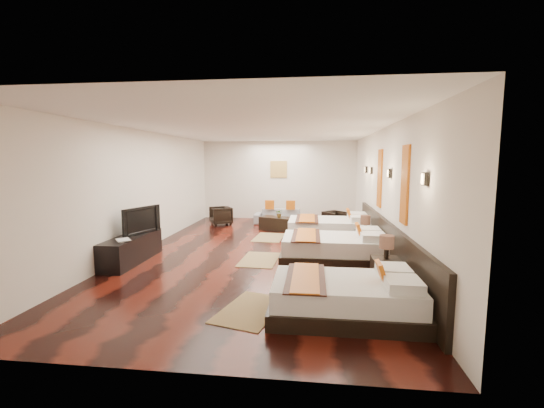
# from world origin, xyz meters

# --- Properties ---
(floor) EXTENTS (5.50, 9.50, 0.01)m
(floor) POSITION_xyz_m (0.00, 0.00, 0.00)
(floor) COLOR black
(floor) RESTS_ON ground
(ceiling) EXTENTS (5.50, 9.50, 0.01)m
(ceiling) POSITION_xyz_m (0.00, 0.00, 2.80)
(ceiling) COLOR white
(ceiling) RESTS_ON floor
(back_wall) EXTENTS (5.50, 0.01, 2.80)m
(back_wall) POSITION_xyz_m (0.00, 4.75, 1.40)
(back_wall) COLOR silver
(back_wall) RESTS_ON floor
(left_wall) EXTENTS (0.01, 9.50, 2.80)m
(left_wall) POSITION_xyz_m (-2.75, 0.00, 1.40)
(left_wall) COLOR silver
(left_wall) RESTS_ON floor
(right_wall) EXTENTS (0.01, 9.50, 2.80)m
(right_wall) POSITION_xyz_m (2.75, 0.00, 1.40)
(right_wall) COLOR silver
(right_wall) RESTS_ON floor
(headboard_panel) EXTENTS (0.08, 6.60, 0.90)m
(headboard_panel) POSITION_xyz_m (2.71, -0.80, 0.45)
(headboard_panel) COLOR black
(headboard_panel) RESTS_ON floor
(bed_near) EXTENTS (2.01, 1.26, 0.77)m
(bed_near) POSITION_xyz_m (1.70, -3.24, 0.26)
(bed_near) COLOR black
(bed_near) RESTS_ON floor
(bed_mid) EXTENTS (2.17, 1.36, 0.83)m
(bed_mid) POSITION_xyz_m (1.70, -0.64, 0.28)
(bed_mid) COLOR black
(bed_mid) RESTS_ON floor
(bed_far) EXTENTS (2.22, 1.39, 0.85)m
(bed_far) POSITION_xyz_m (1.70, 1.46, 0.29)
(bed_far) COLOR black
(bed_far) RESTS_ON floor
(nightstand_a) EXTENTS (0.44, 0.44, 0.88)m
(nightstand_a) POSITION_xyz_m (2.45, -2.05, 0.31)
(nightstand_a) COLOR black
(nightstand_a) RESTS_ON floor
(nightstand_b) EXTENTS (0.43, 0.43, 0.85)m
(nightstand_b) POSITION_xyz_m (2.45, 0.31, 0.30)
(nightstand_b) COLOR black
(nightstand_b) RESTS_ON floor
(jute_mat_near) EXTENTS (1.04, 1.35, 0.01)m
(jute_mat_near) POSITION_xyz_m (0.38, -3.21, 0.01)
(jute_mat_near) COLOR olive
(jute_mat_near) RESTS_ON floor
(jute_mat_mid) EXTENTS (0.81, 1.24, 0.01)m
(jute_mat_mid) POSITION_xyz_m (0.12, -0.69, 0.01)
(jute_mat_mid) COLOR olive
(jute_mat_mid) RESTS_ON floor
(jute_mat_far) EXTENTS (0.83, 1.25, 0.01)m
(jute_mat_far) POSITION_xyz_m (0.05, 1.51, 0.01)
(jute_mat_far) COLOR olive
(jute_mat_far) RESTS_ON floor
(tv_console) EXTENTS (0.50, 1.80, 0.55)m
(tv_console) POSITION_xyz_m (-2.50, -1.13, 0.28)
(tv_console) COLOR black
(tv_console) RESTS_ON floor
(tv) EXTENTS (0.45, 1.00, 0.58)m
(tv) POSITION_xyz_m (-2.45, -0.89, 0.84)
(tv) COLOR black
(tv) RESTS_ON tv_console
(book) EXTENTS (0.38, 0.39, 0.03)m
(book) POSITION_xyz_m (-2.50, -1.67, 0.56)
(book) COLOR black
(book) RESTS_ON tv_console
(figurine) EXTENTS (0.35, 0.35, 0.34)m
(figurine) POSITION_xyz_m (-2.50, -0.38, 0.72)
(figurine) COLOR brown
(figurine) RESTS_ON tv_console
(sofa) EXTENTS (1.70, 0.70, 0.49)m
(sofa) POSITION_xyz_m (0.15, 3.66, 0.25)
(sofa) COLOR gray
(sofa) RESTS_ON floor
(armchair_left) EXTENTS (0.89, 0.88, 0.60)m
(armchair_left) POSITION_xyz_m (-1.78, 3.28, 0.30)
(armchair_left) COLOR black
(armchair_left) RESTS_ON floor
(armchair_right) EXTENTS (0.83, 0.83, 0.54)m
(armchair_right) POSITION_xyz_m (1.92, 3.11, 0.27)
(armchair_right) COLOR black
(armchair_right) RESTS_ON floor
(coffee_table) EXTENTS (1.11, 0.82, 0.40)m
(coffee_table) POSITION_xyz_m (0.15, 2.61, 0.20)
(coffee_table) COLOR black
(coffee_table) RESTS_ON floor
(table_plant) EXTENTS (0.25, 0.22, 0.25)m
(table_plant) POSITION_xyz_m (0.23, 2.57, 0.52)
(table_plant) COLOR #235E1F
(table_plant) RESTS_ON coffee_table
(orange_panel_a) EXTENTS (0.04, 0.40, 1.30)m
(orange_panel_a) POSITION_xyz_m (2.73, -1.90, 1.70)
(orange_panel_a) COLOR #D86014
(orange_panel_a) RESTS_ON right_wall
(orange_panel_b) EXTENTS (0.04, 0.40, 1.30)m
(orange_panel_b) POSITION_xyz_m (2.73, 0.30, 1.70)
(orange_panel_b) COLOR #D86014
(orange_panel_b) RESTS_ON right_wall
(sconce_near) EXTENTS (0.07, 0.12, 0.18)m
(sconce_near) POSITION_xyz_m (2.70, -3.00, 1.85)
(sconce_near) COLOR black
(sconce_near) RESTS_ON right_wall
(sconce_mid) EXTENTS (0.07, 0.12, 0.18)m
(sconce_mid) POSITION_xyz_m (2.70, -0.80, 1.85)
(sconce_mid) COLOR black
(sconce_mid) RESTS_ON right_wall
(sconce_far) EXTENTS (0.07, 0.12, 0.18)m
(sconce_far) POSITION_xyz_m (2.70, 1.40, 1.85)
(sconce_far) COLOR black
(sconce_far) RESTS_ON right_wall
(sconce_lounge) EXTENTS (0.07, 0.12, 0.18)m
(sconce_lounge) POSITION_xyz_m (2.70, 2.30, 1.85)
(sconce_lounge) COLOR black
(sconce_lounge) RESTS_ON right_wall
(gold_artwork) EXTENTS (0.60, 0.04, 0.60)m
(gold_artwork) POSITION_xyz_m (0.00, 4.73, 1.80)
(gold_artwork) COLOR #AD873F
(gold_artwork) RESTS_ON back_wall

